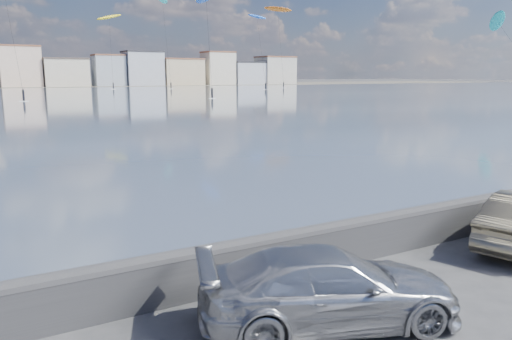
{
  "coord_description": "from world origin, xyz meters",
  "views": [
    {
      "loc": [
        -4.7,
        -6.05,
        4.43
      ],
      "look_at": [
        1.0,
        4.0,
        2.2
      ],
      "focal_mm": 35.0,
      "sensor_mm": 36.0,
      "label": 1
    }
  ],
  "objects": [
    {
      "name": "kitesurfer_9",
      "position": [
        89.4,
        60.78,
        14.74
      ],
      "size": [
        7.59,
        15.59,
        17.3
      ],
      "color": "#19BFBF",
      "rests_on": "ground"
    },
    {
      "name": "kitesurfer_6",
      "position": [
        49.89,
        149.37,
        26.67
      ],
      "size": [
        6.59,
        14.56,
        28.57
      ],
      "color": "#19BFBF",
      "rests_on": "ground"
    },
    {
      "name": "seawall",
      "position": [
        0.0,
        2.7,
        0.58
      ],
      "size": [
        400.0,
        0.36,
        1.08
      ],
      "color": "#28282B",
      "rests_on": "ground"
    },
    {
      "name": "kitesurfer_7",
      "position": [
        70.35,
        125.61,
        20.59
      ],
      "size": [
        8.8,
        9.66,
        21.74
      ],
      "color": "blue",
      "rests_on": "ground"
    },
    {
      "name": "bay_water",
      "position": [
        0.0,
        91.5,
        0.01
      ],
      "size": [
        500.0,
        177.0,
        0.0
      ],
      "primitive_type": "cube",
      "color": "#404B62",
      "rests_on": "ground"
    },
    {
      "name": "kitesurfer_14",
      "position": [
        85.02,
        137.75,
        24.89
      ],
      "size": [
        8.35,
        12.1,
        26.72
      ],
      "color": "orange",
      "rests_on": "ground"
    },
    {
      "name": "car_silver",
      "position": [
        0.56,
        0.57,
        0.68
      ],
      "size": [
        5.08,
        3.4,
        1.37
      ],
      "primitive_type": "imported",
      "rotation": [
        0.0,
        0.0,
        1.22
      ],
      "color": "#ABACB2",
      "rests_on": "ground"
    },
    {
      "name": "kitesurfer_1",
      "position": [
        33.71,
        151.46,
        20.97
      ],
      "size": [
        9.17,
        9.81,
        22.83
      ],
      "color": "yellow",
      "rests_on": "ground"
    }
  ]
}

